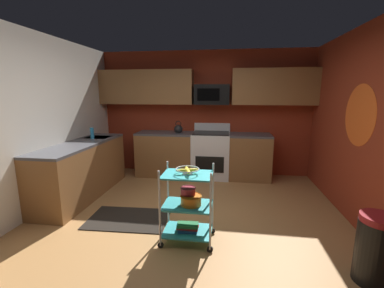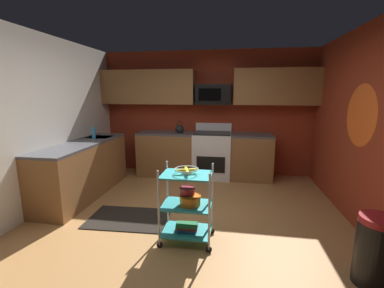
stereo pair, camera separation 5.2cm
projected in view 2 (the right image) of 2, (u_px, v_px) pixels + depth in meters
floor at (185, 227)px, 3.44m from camera, size 4.40×4.80×0.04m
wall_back at (206, 113)px, 5.54m from camera, size 4.52×0.06×2.60m
wall_left at (25, 125)px, 3.53m from camera, size 0.06×4.80×2.60m
wall_right at (384, 133)px, 2.84m from camera, size 0.06×4.80×2.60m
wall_flower_decal at (361, 116)px, 3.29m from camera, size 0.00×0.80×0.80m
counter_run at (158, 160)px, 4.96m from camera, size 3.58×2.66×0.92m
oven_range at (212, 154)px, 5.36m from camera, size 0.76×0.65×1.10m
upper_cabinets at (203, 87)px, 5.25m from camera, size 4.40×0.33×0.70m
microwave at (213, 95)px, 5.22m from camera, size 0.70×0.39×0.40m
rolling_cart at (187, 205)px, 3.00m from camera, size 0.63×0.42×0.91m
fruit_bowl at (187, 170)px, 2.92m from camera, size 0.27×0.27×0.07m
mixing_bowl_large at (190, 200)px, 2.98m from camera, size 0.25×0.25×0.11m
mixing_bowl_small at (187, 191)px, 3.00m from camera, size 0.18×0.18×0.08m
book_stack at (187, 227)px, 3.06m from camera, size 0.26×0.19×0.09m
kettle at (180, 129)px, 5.36m from camera, size 0.21×0.18×0.26m
dish_soap_bottle at (94, 133)px, 4.67m from camera, size 0.06×0.06×0.20m
trash_can at (376, 251)px, 2.33m from camera, size 0.34×0.42×0.66m
floor_rug at (129, 218)px, 3.62m from camera, size 1.13×0.75×0.01m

